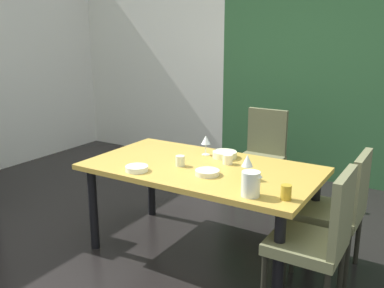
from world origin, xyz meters
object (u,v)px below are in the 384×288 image
at_px(chair_right_far, 340,206).
at_px(cup_right, 228,159).
at_px(wine_glass_front, 247,161).
at_px(wine_glass_near_shelf, 206,140).
at_px(pitcher_corner, 251,184).
at_px(serving_bowl_south, 137,168).
at_px(chair_head_far, 262,152).
at_px(dining_table, 202,176).
at_px(serving_bowl_left, 225,154).
at_px(cup_rear, 180,161).
at_px(cup_center, 286,192).
at_px(chair_right_near, 319,235).
at_px(serving_bowl_east, 207,172).

xyz_separation_m(chair_right_far, cup_right, (-0.84, -0.12, 0.25)).
xyz_separation_m(wine_glass_front, cup_right, (-0.27, 0.24, -0.09)).
relative_size(chair_right_far, wine_glass_near_shelf, 5.58).
height_order(wine_glass_near_shelf, pitcher_corner, wine_glass_near_shelf).
bearing_deg(serving_bowl_south, chair_head_far, 78.73).
bearing_deg(chair_head_far, serving_bowl_south, 78.73).
height_order(dining_table, serving_bowl_left, serving_bowl_left).
distance_m(dining_table, chair_head_far, 1.29).
distance_m(wine_glass_near_shelf, cup_right, 0.31).
distance_m(dining_table, serving_bowl_left, 0.31).
bearing_deg(dining_table, cup_rear, -149.33).
xyz_separation_m(chair_right_far, serving_bowl_left, (-0.94, 0.02, 0.24)).
bearing_deg(wine_glass_near_shelf, cup_rear, -92.35).
height_order(wine_glass_near_shelf, cup_rear, wine_glass_near_shelf).
height_order(wine_glass_near_shelf, serving_bowl_left, wine_glass_near_shelf).
height_order(chair_right_far, cup_center, chair_right_far).
bearing_deg(serving_bowl_left, serving_bowl_south, -121.52).
xyz_separation_m(cup_rear, cup_right, (0.29, 0.24, -0.00)).
relative_size(chair_right_far, serving_bowl_left, 4.65).
bearing_deg(chair_right_near, wine_glass_front, 72.10).
height_order(chair_right_near, cup_center, chair_right_near).
bearing_deg(pitcher_corner, chair_right_far, 57.08).
relative_size(serving_bowl_east, pitcher_corner, 1.09).
relative_size(wine_glass_front, cup_center, 1.90).
xyz_separation_m(serving_bowl_south, pitcher_corner, (0.92, -0.02, 0.06)).
relative_size(chair_head_far, pitcher_corner, 5.93).
xyz_separation_m(serving_bowl_left, cup_right, (0.10, -0.14, 0.01)).
distance_m(chair_right_near, wine_glass_near_shelf, 1.29).
relative_size(chair_head_far, cup_center, 10.22).
height_order(chair_head_far, wine_glass_front, chair_head_far).
relative_size(serving_bowl_south, cup_center, 1.80).
bearing_deg(pitcher_corner, serving_bowl_left, 128.19).
relative_size(cup_center, cup_right, 1.21).
bearing_deg(serving_bowl_east, cup_center, -13.33).
bearing_deg(chair_head_far, wine_glass_front, 107.78).
bearing_deg(serving_bowl_south, wine_glass_near_shelf, 70.77).
bearing_deg(dining_table, wine_glass_front, -12.49).
height_order(chair_head_far, pitcher_corner, chair_head_far).
bearing_deg(cup_center, chair_right_far, 70.29).
relative_size(cup_rear, pitcher_corner, 0.51).
bearing_deg(wine_glass_front, cup_rear, 179.12).
bearing_deg(chair_head_far, pitcher_corner, 109.70).
bearing_deg(serving_bowl_south, chair_right_far, 25.26).
relative_size(chair_head_far, serving_bowl_left, 4.82).
bearing_deg(chair_right_near, serving_bowl_left, 58.85).
height_order(serving_bowl_east, pitcher_corner, pitcher_corner).
bearing_deg(cup_center, dining_table, 158.19).
bearing_deg(wine_glass_front, chair_head_far, 107.78).
relative_size(wine_glass_near_shelf, cup_right, 2.15).
xyz_separation_m(chair_head_far, cup_rear, (-0.12, -1.36, 0.24)).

